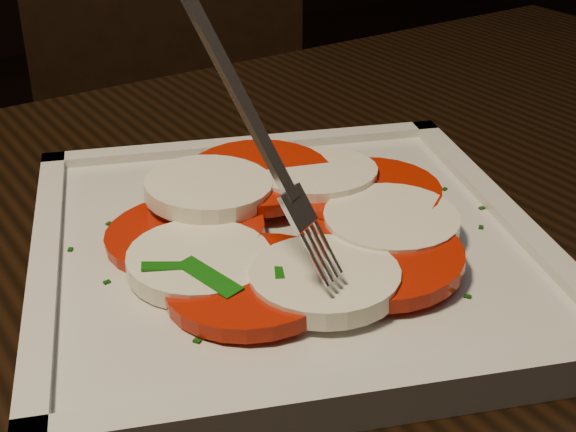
{
  "coord_description": "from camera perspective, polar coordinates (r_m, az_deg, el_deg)",
  "views": [
    {
      "loc": [
        -0.44,
        -0.4,
        0.99
      ],
      "look_at": [
        -0.25,
        -0.05,
        0.78
      ],
      "focal_mm": 50.0,
      "sensor_mm": 36.0,
      "label": 1
    }
  ],
  "objects": [
    {
      "name": "caprese_salad",
      "position": [
        0.45,
        0.0,
        -0.59
      ],
      "size": [
        0.24,
        0.22,
        0.03
      ],
      "color": "#BC1304",
      "rests_on": "plate"
    },
    {
      "name": "fork",
      "position": [
        0.37,
        -3.61,
        6.34
      ],
      "size": [
        0.07,
        0.09,
        0.13
      ],
      "primitive_type": null,
      "rotation": [
        0.0,
        0.0,
        0.54
      ],
      "color": "white",
      "rests_on": "caprese_salad"
    },
    {
      "name": "chair",
      "position": [
        1.22,
        -8.34,
        6.03
      ],
      "size": [
        0.55,
        0.55,
        0.93
      ],
      "rotation": [
        0.0,
        0.0,
        -0.38
      ],
      "color": "black",
      "rests_on": "ground"
    },
    {
      "name": "plate",
      "position": [
        0.46,
        0.0,
        -2.49
      ],
      "size": [
        0.35,
        0.35,
        0.01
      ],
      "primitive_type": "cube",
      "rotation": [
        0.0,
        0.0,
        -0.28
      ],
      "color": "silver",
      "rests_on": "table"
    }
  ]
}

